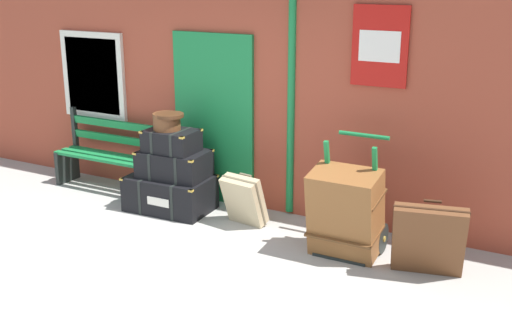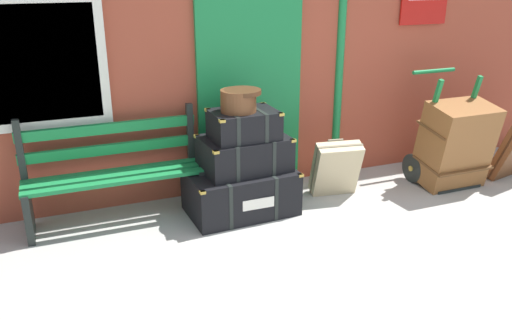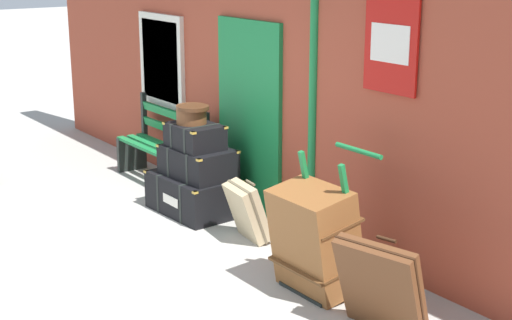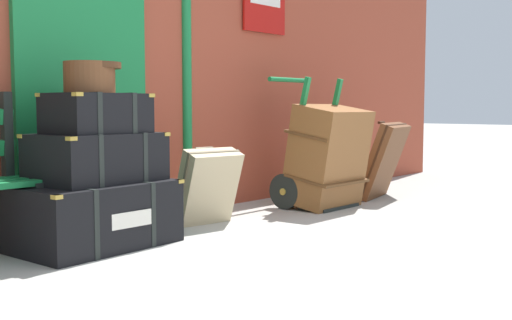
{
  "view_description": "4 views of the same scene",
  "coord_description": "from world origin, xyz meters",
  "px_view_note": "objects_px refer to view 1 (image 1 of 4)",
  "views": [
    {
      "loc": [
        3.7,
        -3.97,
        2.8
      ],
      "look_at": [
        0.65,
        1.72,
        0.85
      ],
      "focal_mm": 44.16,
      "sensor_mm": 36.0,
      "label": 1
    },
    {
      "loc": [
        -2.18,
        -2.46,
        2.24
      ],
      "look_at": [
        -0.46,
        1.9,
        0.5
      ],
      "focal_mm": 36.89,
      "sensor_mm": 36.0,
      "label": 2
    },
    {
      "loc": [
        6.23,
        -2.25,
        2.83
      ],
      "look_at": [
        0.6,
        1.85,
        0.88
      ],
      "focal_mm": 53.54,
      "sensor_mm": 36.0,
      "label": 3
    },
    {
      "loc": [
        -3.0,
        -1.59,
        0.91
      ],
      "look_at": [
        0.61,
        1.56,
        0.51
      ],
      "focal_mm": 44.36,
      "sensor_mm": 36.0,
      "label": 4
    }
  ],
  "objects_px": {
    "steamer_trunk_middle": "(174,164)",
    "round_hatbox": "(167,120)",
    "platform_bench": "(112,156)",
    "suitcase_olive": "(429,240)",
    "suitcase_slate": "(244,200)",
    "steamer_trunk_base": "(170,193)",
    "large_brown_trunk": "(345,213)",
    "steamer_trunk_top": "(172,141)",
    "porters_trolley": "(351,225)"
  },
  "relations": [
    {
      "from": "platform_bench",
      "to": "suitcase_olive",
      "type": "distance_m",
      "value": 4.35
    },
    {
      "from": "large_brown_trunk",
      "to": "steamer_trunk_top",
      "type": "bearing_deg",
      "value": 173.95
    },
    {
      "from": "steamer_trunk_middle",
      "to": "round_hatbox",
      "type": "relative_size",
      "value": 2.27
    },
    {
      "from": "round_hatbox",
      "to": "steamer_trunk_middle",
      "type": "bearing_deg",
      "value": 26.78
    },
    {
      "from": "suitcase_slate",
      "to": "suitcase_olive",
      "type": "xyz_separation_m",
      "value": [
        2.15,
        -0.31,
        0.08
      ]
    },
    {
      "from": "suitcase_slate",
      "to": "suitcase_olive",
      "type": "bearing_deg",
      "value": -8.15
    },
    {
      "from": "steamer_trunk_base",
      "to": "steamer_trunk_middle",
      "type": "bearing_deg",
      "value": 32.65
    },
    {
      "from": "steamer_trunk_base",
      "to": "steamer_trunk_top",
      "type": "relative_size",
      "value": 1.68
    },
    {
      "from": "steamer_trunk_base",
      "to": "large_brown_trunk",
      "type": "xyz_separation_m",
      "value": [
        2.33,
        -0.23,
        0.26
      ]
    },
    {
      "from": "steamer_trunk_middle",
      "to": "steamer_trunk_top",
      "type": "distance_m",
      "value": 0.29
    },
    {
      "from": "steamer_trunk_base",
      "to": "steamer_trunk_middle",
      "type": "distance_m",
      "value": 0.38
    },
    {
      "from": "round_hatbox",
      "to": "porters_trolley",
      "type": "height_order",
      "value": "round_hatbox"
    },
    {
      "from": "platform_bench",
      "to": "large_brown_trunk",
      "type": "height_order",
      "value": "platform_bench"
    },
    {
      "from": "steamer_trunk_middle",
      "to": "round_hatbox",
      "type": "distance_m",
      "value": 0.54
    },
    {
      "from": "steamer_trunk_base",
      "to": "round_hatbox",
      "type": "height_order",
      "value": "round_hatbox"
    },
    {
      "from": "round_hatbox",
      "to": "large_brown_trunk",
      "type": "height_order",
      "value": "round_hatbox"
    },
    {
      "from": "porters_trolley",
      "to": "large_brown_trunk",
      "type": "xyz_separation_m",
      "value": [
        -0.0,
        -0.18,
        0.2
      ]
    },
    {
      "from": "steamer_trunk_top",
      "to": "suitcase_olive",
      "type": "bearing_deg",
      "value": -5.87
    },
    {
      "from": "steamer_trunk_base",
      "to": "large_brown_trunk",
      "type": "relative_size",
      "value": 1.11
    },
    {
      "from": "porters_trolley",
      "to": "steamer_trunk_base",
      "type": "bearing_deg",
      "value": 178.68
    },
    {
      "from": "steamer_trunk_base",
      "to": "steamer_trunk_middle",
      "type": "xyz_separation_m",
      "value": [
        0.05,
        0.03,
        0.37
      ]
    },
    {
      "from": "steamer_trunk_top",
      "to": "suitcase_olive",
      "type": "relative_size",
      "value": 0.8
    },
    {
      "from": "platform_bench",
      "to": "suitcase_olive",
      "type": "xyz_separation_m",
      "value": [
        4.31,
        -0.58,
        -0.06
      ]
    },
    {
      "from": "round_hatbox",
      "to": "porters_trolley",
      "type": "bearing_deg",
      "value": -1.44
    },
    {
      "from": "steamer_trunk_base",
      "to": "large_brown_trunk",
      "type": "bearing_deg",
      "value": -5.65
    },
    {
      "from": "large_brown_trunk",
      "to": "suitcase_slate",
      "type": "distance_m",
      "value": 1.33
    },
    {
      "from": "steamer_trunk_top",
      "to": "platform_bench",
      "type": "bearing_deg",
      "value": 167.37
    },
    {
      "from": "round_hatbox",
      "to": "steamer_trunk_top",
      "type": "bearing_deg",
      "value": 8.29
    },
    {
      "from": "steamer_trunk_middle",
      "to": "suitcase_slate",
      "type": "relative_size",
      "value": 1.4
    },
    {
      "from": "steamer_trunk_top",
      "to": "round_hatbox",
      "type": "height_order",
      "value": "round_hatbox"
    },
    {
      "from": "suitcase_slate",
      "to": "steamer_trunk_base",
      "type": "bearing_deg",
      "value": 179.87
    },
    {
      "from": "steamer_trunk_middle",
      "to": "steamer_trunk_top",
      "type": "xyz_separation_m",
      "value": [
        -0.01,
        -0.02,
        0.29
      ]
    },
    {
      "from": "round_hatbox",
      "to": "suitcase_olive",
      "type": "distance_m",
      "value": 3.29
    },
    {
      "from": "steamer_trunk_base",
      "to": "steamer_trunk_top",
      "type": "height_order",
      "value": "steamer_trunk_top"
    },
    {
      "from": "round_hatbox",
      "to": "porters_trolley",
      "type": "distance_m",
      "value": 2.48
    },
    {
      "from": "platform_bench",
      "to": "steamer_trunk_top",
      "type": "height_order",
      "value": "platform_bench"
    },
    {
      "from": "steamer_trunk_middle",
      "to": "large_brown_trunk",
      "type": "xyz_separation_m",
      "value": [
        2.27,
        -0.26,
        -0.11
      ]
    },
    {
      "from": "steamer_trunk_middle",
      "to": "porters_trolley",
      "type": "xyz_separation_m",
      "value": [
        2.27,
        -0.09,
        -0.31
      ]
    },
    {
      "from": "platform_bench",
      "to": "suitcase_olive",
      "type": "relative_size",
      "value": 2.07
    },
    {
      "from": "suitcase_olive",
      "to": "suitcase_slate",
      "type": "bearing_deg",
      "value": 171.85
    },
    {
      "from": "platform_bench",
      "to": "porters_trolley",
      "type": "xyz_separation_m",
      "value": [
        3.45,
        -0.33,
        -0.17
      ]
    },
    {
      "from": "platform_bench",
      "to": "porters_trolley",
      "type": "distance_m",
      "value": 3.47
    },
    {
      "from": "suitcase_slate",
      "to": "steamer_trunk_middle",
      "type": "bearing_deg",
      "value": 177.86
    },
    {
      "from": "large_brown_trunk",
      "to": "round_hatbox",
      "type": "bearing_deg",
      "value": 174.23
    },
    {
      "from": "platform_bench",
      "to": "steamer_trunk_base",
      "type": "xyz_separation_m",
      "value": [
        1.13,
        -0.27,
        -0.23
      ]
    },
    {
      "from": "large_brown_trunk",
      "to": "porters_trolley",
      "type": "bearing_deg",
      "value": 90.0
    },
    {
      "from": "steamer_trunk_middle",
      "to": "porters_trolley",
      "type": "bearing_deg",
      "value": -2.2
    },
    {
      "from": "round_hatbox",
      "to": "suitcase_olive",
      "type": "relative_size",
      "value": 0.48
    },
    {
      "from": "steamer_trunk_base",
      "to": "suitcase_slate",
      "type": "height_order",
      "value": "suitcase_slate"
    },
    {
      "from": "steamer_trunk_top",
      "to": "suitcase_slate",
      "type": "distance_m",
      "value": 1.14
    }
  ]
}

